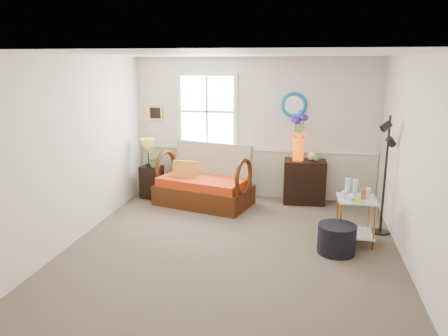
% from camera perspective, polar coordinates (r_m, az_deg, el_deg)
% --- Properties ---
extents(floor, '(4.50, 5.00, 0.01)m').
position_cam_1_polar(floor, '(6.12, 1.02, -10.48)').
color(floor, brown).
rests_on(floor, ground).
extents(ceiling, '(4.50, 5.00, 0.01)m').
position_cam_1_polar(ceiling, '(5.58, 1.14, 14.65)').
color(ceiling, white).
rests_on(ceiling, walls).
extents(walls, '(4.51, 5.01, 2.60)m').
position_cam_1_polar(walls, '(5.71, 1.08, 1.50)').
color(walls, beige).
rests_on(walls, floor).
extents(wainscot, '(4.46, 0.02, 0.90)m').
position_cam_1_polar(wainscot, '(8.30, 3.94, -0.67)').
color(wainscot, '#B4AA90').
rests_on(wainscot, walls).
extents(chair_rail, '(4.46, 0.04, 0.06)m').
position_cam_1_polar(chair_rail, '(8.18, 3.98, 2.51)').
color(chair_rail, white).
rests_on(chair_rail, walls).
extents(window, '(1.14, 0.06, 1.44)m').
position_cam_1_polar(window, '(8.23, -2.22, 7.39)').
color(window, white).
rests_on(window, walls).
extents(picture, '(0.28, 0.03, 0.28)m').
position_cam_1_polar(picture, '(8.53, -8.95, 7.12)').
color(picture, gold).
rests_on(picture, walls).
extents(mirror, '(0.47, 0.07, 0.47)m').
position_cam_1_polar(mirror, '(8.02, 9.11, 8.14)').
color(mirror, '#0E7EA6').
rests_on(mirror, walls).
extents(loveseat, '(1.82, 1.32, 1.07)m').
position_cam_1_polar(loveseat, '(7.77, -2.68, -1.00)').
color(loveseat, '#492207').
rests_on(loveseat, floor).
extents(throw_pillow, '(0.45, 0.18, 0.44)m').
position_cam_1_polar(throw_pillow, '(7.84, -5.15, -0.65)').
color(throw_pillow, '#B74A06').
rests_on(throw_pillow, loveseat).
extents(lamp_stand, '(0.41, 0.41, 0.61)m').
position_cam_1_polar(lamp_stand, '(8.33, -9.42, -1.78)').
color(lamp_stand, black).
rests_on(lamp_stand, floor).
extents(table_lamp, '(0.31, 0.31, 0.52)m').
position_cam_1_polar(table_lamp, '(8.20, -9.89, 2.02)').
color(table_lamp, '#BC8B2C').
rests_on(table_lamp, lamp_stand).
extents(potted_plant, '(0.44, 0.47, 0.31)m').
position_cam_1_polar(potted_plant, '(8.12, -8.85, 1.20)').
color(potted_plant, '#4B8434').
rests_on(potted_plant, lamp_stand).
extents(cabinet, '(0.76, 0.52, 0.79)m').
position_cam_1_polar(cabinet, '(8.05, 10.43, -1.73)').
color(cabinet, black).
rests_on(cabinet, floor).
extents(flower_vase, '(0.29, 0.29, 0.82)m').
position_cam_1_polar(flower_vase, '(7.85, 9.74, 3.92)').
color(flower_vase, '#E14B06').
rests_on(flower_vase, cabinet).
extents(side_table, '(0.54, 0.54, 0.66)m').
position_cam_1_polar(side_table, '(6.44, 16.75, -6.63)').
color(side_table, '#BC7223').
rests_on(side_table, floor).
extents(tabletop_items, '(0.46, 0.46, 0.24)m').
position_cam_1_polar(tabletop_items, '(6.33, 16.87, -2.68)').
color(tabletop_items, silver).
rests_on(tabletop_items, side_table).
extents(floor_lamp, '(0.34, 0.34, 1.77)m').
position_cam_1_polar(floor_lamp, '(6.79, 20.29, -0.97)').
color(floor_lamp, black).
rests_on(floor_lamp, floor).
extents(ottoman, '(0.67, 0.67, 0.39)m').
position_cam_1_polar(ottoman, '(6.12, 14.51, -8.96)').
color(ottoman, black).
rests_on(ottoman, floor).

